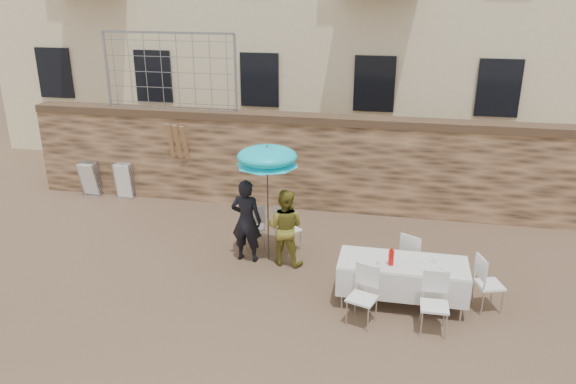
% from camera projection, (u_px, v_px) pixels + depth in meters
% --- Properties ---
extents(ground, '(80.00, 80.00, 0.00)m').
position_uv_depth(ground, '(236.00, 318.00, 9.04)').
color(ground, brown).
rests_on(ground, ground).
extents(stone_wall, '(13.00, 0.50, 2.20)m').
position_uv_depth(stone_wall, '(295.00, 162.00, 13.24)').
color(stone_wall, brown).
rests_on(stone_wall, ground).
extents(chain_link_fence, '(3.20, 0.06, 1.80)m').
position_uv_depth(chain_link_fence, '(170.00, 72.00, 13.10)').
color(chain_link_fence, gray).
rests_on(chain_link_fence, stone_wall).
extents(man_suit, '(0.62, 0.43, 1.64)m').
position_uv_depth(man_suit, '(246.00, 221.00, 10.68)').
color(man_suit, black).
rests_on(man_suit, ground).
extents(woman_dress, '(0.79, 0.64, 1.50)m').
position_uv_depth(woman_dress, '(285.00, 227.00, 10.57)').
color(woman_dress, '#A69B32').
rests_on(woman_dress, ground).
extents(umbrella, '(1.17, 1.17, 2.15)m').
position_uv_depth(umbrella, '(267.00, 160.00, 10.27)').
color(umbrella, '#3F3F44').
rests_on(umbrella, ground).
extents(couple_chair_left, '(0.63, 0.63, 0.96)m').
position_uv_depth(couple_chair_left, '(254.00, 225.00, 11.31)').
color(couple_chair_left, white).
rests_on(couple_chair_left, ground).
extents(couple_chair_right, '(0.67, 0.67, 0.96)m').
position_uv_depth(couple_chair_right, '(288.00, 228.00, 11.18)').
color(couple_chair_right, white).
rests_on(couple_chair_right, ground).
extents(banquet_table, '(2.10, 0.85, 0.78)m').
position_uv_depth(banquet_table, '(403.00, 264.00, 9.23)').
color(banquet_table, silver).
rests_on(banquet_table, ground).
extents(soda_bottle, '(0.09, 0.09, 0.26)m').
position_uv_depth(soda_bottle, '(391.00, 258.00, 9.07)').
color(soda_bottle, red).
rests_on(soda_bottle, banquet_table).
extents(table_chair_front_left, '(0.61, 0.61, 0.96)m').
position_uv_depth(table_chair_front_left, '(362.00, 297.00, 8.74)').
color(table_chair_front_left, white).
rests_on(table_chair_front_left, ground).
extents(table_chair_front_right, '(0.49, 0.49, 0.96)m').
position_uv_depth(table_chair_front_right, '(435.00, 305.00, 8.54)').
color(table_chair_front_right, white).
rests_on(table_chair_front_right, ground).
extents(table_chair_back, '(0.65, 0.65, 0.96)m').
position_uv_depth(table_chair_back, '(414.00, 257.00, 10.01)').
color(table_chair_back, white).
rests_on(table_chair_back, ground).
extents(table_chair_side, '(0.61, 0.61, 0.96)m').
position_uv_depth(table_chair_side, '(489.00, 283.00, 9.15)').
color(table_chair_side, white).
rests_on(table_chair_side, ground).
extents(chair_stack_left, '(0.46, 0.40, 0.92)m').
position_uv_depth(chair_stack_left, '(93.00, 177.00, 14.18)').
color(chair_stack_left, white).
rests_on(chair_stack_left, ground).
extents(chair_stack_right, '(0.46, 0.32, 0.92)m').
position_uv_depth(chair_stack_right, '(126.00, 179.00, 14.01)').
color(chair_stack_right, white).
rests_on(chair_stack_right, ground).
extents(wood_planks, '(0.70, 0.20, 2.00)m').
position_uv_depth(wood_planks, '(186.00, 162.00, 13.59)').
color(wood_planks, '#A37749').
rests_on(wood_planks, ground).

